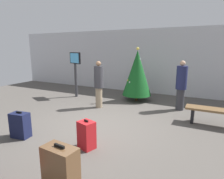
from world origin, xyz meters
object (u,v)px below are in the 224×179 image
waiting_bench (217,113)px  traveller_1 (181,84)px  holiday_tree (137,73)px  suitcase_1 (87,135)px  flight_info_kiosk (75,67)px  traveller_0 (99,83)px  suitcase_4 (20,125)px  suitcase_2 (61,173)px

waiting_bench → traveller_1: (-1.13, 1.06, 0.54)m
holiday_tree → waiting_bench: (2.93, -1.56, -0.79)m
waiting_bench → suitcase_1: (-2.51, -2.70, -0.06)m
traveller_1 → flight_info_kiosk: bearing=-178.7°
traveller_0 → holiday_tree: bearing=60.0°
traveller_1 → suitcase_4: traveller_1 is taller
traveller_0 → suitcase_4: traveller_0 is taller
waiting_bench → traveller_0: traveller_0 is taller
waiting_bench → traveller_0: 3.86m
suitcase_2 → suitcase_4: 2.49m
suitcase_1 → flight_info_kiosk: bearing=130.0°
flight_info_kiosk → suitcase_2: flight_info_kiosk is taller
traveller_0 → suitcase_1: traveller_0 is taller
holiday_tree → waiting_bench: holiday_tree is taller
waiting_bench → suitcase_4: size_ratio=2.51×
suitcase_1 → traveller_0: bearing=115.8°
waiting_bench → traveller_0: bearing=179.9°
suitcase_1 → suitcase_4: 1.76m
holiday_tree → flight_info_kiosk: (-2.65, -0.60, 0.20)m
holiday_tree → traveller_1: 1.88m
flight_info_kiosk → waiting_bench: flight_info_kiosk is taller
suitcase_4 → traveller_0: bearing=81.9°
suitcase_4 → waiting_bench: bearing=35.2°
waiting_bench → holiday_tree: bearing=152.0°
suitcase_4 → suitcase_1: bearing=9.4°
waiting_bench → traveller_1: traveller_1 is taller
flight_info_kiosk → suitcase_4: size_ratio=3.02×
traveller_1 → holiday_tree: bearing=164.4°
traveller_1 → suitcase_1: bearing=-110.1°
waiting_bench → suitcase_1: size_ratio=2.53×
flight_info_kiosk → suitcase_2: 6.24m
holiday_tree → waiting_bench: size_ratio=1.33×
flight_info_kiosk → traveller_0: flight_info_kiosk is taller
suitcase_2 → flight_info_kiosk: bearing=125.4°
waiting_bench → suitcase_2: 4.54m
suitcase_1 → suitcase_4: bearing=-170.6°
waiting_bench → suitcase_4: suitcase_4 is taller
flight_info_kiosk → suitcase_4: (1.33, -3.95, -1.05)m
holiday_tree → suitcase_2: 5.75m
waiting_bench → suitcase_2: bearing=-116.2°
traveller_0 → traveller_1: traveller_1 is taller
flight_info_kiosk → traveller_0: 2.05m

